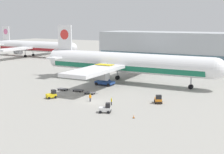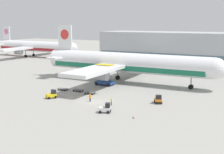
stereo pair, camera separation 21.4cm
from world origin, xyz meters
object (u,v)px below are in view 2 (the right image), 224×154
at_px(baggage_tug_foreground, 105,108).
at_px(baggage_dolly_second, 78,90).
at_px(airplane_distant, 34,47).
at_px(baggage_tug_far, 158,99).
at_px(baggage_tug_mid, 52,95).
at_px(ground_crew_far, 111,101).
at_px(traffic_cone_near, 133,116).
at_px(baggage_dolly_lead, 63,89).
at_px(baggage_dolly_third, 90,93).
at_px(ground_crew_near, 90,97).
at_px(airplane_main, 123,63).
at_px(scissor_lift_loader, 105,77).

bearing_deg(baggage_tug_foreground, baggage_dolly_second, 116.33).
xyz_separation_m(airplane_distant, baggage_tug_far, (89.41, -57.39, -4.44)).
relative_size(baggage_tug_mid, baggage_tug_far, 1.00).
relative_size(ground_crew_far, traffic_cone_near, 2.45).
relative_size(baggage_tug_foreground, baggage_dolly_lead, 0.75).
bearing_deg(baggage_dolly_third, traffic_cone_near, -38.27).
xyz_separation_m(airplane_distant, baggage_dolly_third, (71.02, -57.15, -4.93)).
relative_size(baggage_dolly_second, ground_crew_near, 2.06).
height_order(baggage_tug_mid, baggage_dolly_third, baggage_tug_mid).
relative_size(baggage_dolly_lead, baggage_dolly_second, 1.00).
relative_size(baggage_tug_mid, baggage_dolly_lead, 0.75).
height_order(airplane_main, ground_crew_far, airplane_main).
bearing_deg(ground_crew_far, baggage_dolly_lead, 27.23).
height_order(baggage_dolly_lead, ground_crew_far, ground_crew_far).
distance_m(scissor_lift_loader, baggage_dolly_third, 12.03).
relative_size(baggage_dolly_second, ground_crew_far, 2.20).
xyz_separation_m(scissor_lift_loader, baggage_tug_far, (20.69, -11.90, -1.37)).
height_order(baggage_tug_foreground, ground_crew_near, baggage_tug_foreground).
bearing_deg(baggage_dolly_lead, traffic_cone_near, -28.84).
bearing_deg(traffic_cone_near, baggage_dolly_third, 144.57).
relative_size(baggage_dolly_third, ground_crew_far, 2.20).
relative_size(baggage_tug_foreground, baggage_dolly_second, 0.75).
relative_size(baggage_tug_foreground, traffic_cone_near, 4.04).
bearing_deg(scissor_lift_loader, baggage_dolly_lead, -119.66).
height_order(baggage_dolly_second, ground_crew_far, ground_crew_far).
distance_m(ground_crew_near, traffic_cone_near, 15.47).
bearing_deg(baggage_dolly_third, baggage_tug_foreground, -49.45).
relative_size(baggage_tug_foreground, ground_crew_near, 1.55).
xyz_separation_m(baggage_dolly_lead, ground_crew_far, (18.57, -6.88, 0.60)).
relative_size(baggage_dolly_second, baggage_dolly_third, 1.00).
relative_size(scissor_lift_loader, baggage_dolly_third, 1.61).
height_order(airplane_distant, traffic_cone_near, airplane_distant).
distance_m(baggage_tug_far, ground_crew_far, 10.66).
bearing_deg(baggage_tug_foreground, baggage_dolly_third, 109.54).
bearing_deg(airplane_main, traffic_cone_near, -60.78).
relative_size(baggage_tug_foreground, baggage_tug_mid, 0.99).
xyz_separation_m(baggage_dolly_second, ground_crew_near, (8.45, -7.28, 0.68)).
bearing_deg(airplane_main, baggage_tug_mid, -103.97).
bearing_deg(baggage_tug_mid, traffic_cone_near, -71.35).
bearing_deg(airplane_distant, baggage_dolly_lead, -42.42).
bearing_deg(baggage_dolly_third, airplane_main, 85.89).
xyz_separation_m(airplane_distant, scissor_lift_loader, (68.72, -45.49, -3.07)).
bearing_deg(baggage_dolly_lead, ground_crew_near, -29.64).
bearing_deg(baggage_tug_foreground, ground_crew_far, 83.17).
height_order(baggage_tug_far, ground_crew_far, baggage_tug_far).
xyz_separation_m(baggage_dolly_third, ground_crew_near, (4.15, -6.30, 0.68)).
bearing_deg(baggage_tug_foreground, traffic_cone_near, -28.98).
distance_m(airplane_distant, baggage_dolly_third, 91.29).
distance_m(baggage_dolly_lead, ground_crew_near, 14.35).
relative_size(baggage_tug_mid, ground_crew_near, 1.56).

